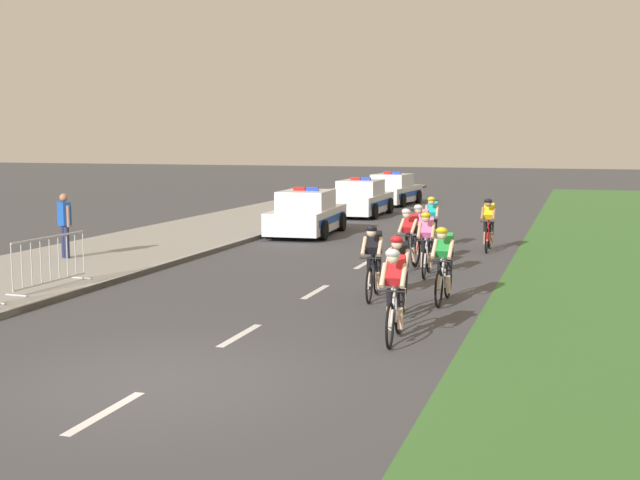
{
  "coord_description": "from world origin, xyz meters",
  "views": [
    {
      "loc": [
        5.25,
        -9.45,
        3.22
      ],
      "look_at": [
        0.09,
        6.69,
        1.1
      ],
      "focal_mm": 46.07,
      "sensor_mm": 36.0,
      "label": 1
    }
  ],
  "objects_px": {
    "cyclist_fourth": "(373,260)",
    "cyclist_eighth": "(488,224)",
    "cyclist_third": "(444,263)",
    "cyclist_lead": "(395,293)",
    "police_car_nearest": "(307,214)",
    "spectator_closest": "(65,221)",
    "police_car_second": "(361,199)",
    "police_car_third": "(393,191)",
    "cyclist_fifth": "(427,243)",
    "cyclist_second": "(399,275)",
    "cyclist_seventh": "(421,232)",
    "cyclist_ninth": "(432,221)",
    "cyclist_sixth": "(409,238)",
    "crowd_barrier_middle": "(50,262)"
  },
  "relations": [
    {
      "from": "cyclist_fourth",
      "to": "cyclist_eighth",
      "type": "distance_m",
      "value": 7.94
    },
    {
      "from": "cyclist_third",
      "to": "cyclist_lead",
      "type": "bearing_deg",
      "value": -94.25
    },
    {
      "from": "police_car_nearest",
      "to": "spectator_closest",
      "type": "relative_size",
      "value": 2.69
    },
    {
      "from": "police_car_second",
      "to": "police_car_third",
      "type": "height_order",
      "value": "same"
    },
    {
      "from": "cyclist_fourth",
      "to": "cyclist_eighth",
      "type": "xyz_separation_m",
      "value": [
        1.42,
        7.81,
        0.0
      ]
    },
    {
      "from": "cyclist_lead",
      "to": "cyclist_fifth",
      "type": "bearing_deg",
      "value": 95.85
    },
    {
      "from": "cyclist_third",
      "to": "police_car_nearest",
      "type": "relative_size",
      "value": 0.38
    },
    {
      "from": "cyclist_fifth",
      "to": "cyclist_second",
      "type": "bearing_deg",
      "value": -85.72
    },
    {
      "from": "cyclist_fifth",
      "to": "cyclist_seventh",
      "type": "bearing_deg",
      "value": 104.42
    },
    {
      "from": "police_car_second",
      "to": "cyclist_ninth",
      "type": "bearing_deg",
      "value": -63.37
    },
    {
      "from": "cyclist_ninth",
      "to": "police_car_second",
      "type": "height_order",
      "value": "police_car_second"
    },
    {
      "from": "spectator_closest",
      "to": "cyclist_third",
      "type": "bearing_deg",
      "value": -12.54
    },
    {
      "from": "cyclist_second",
      "to": "cyclist_fourth",
      "type": "xyz_separation_m",
      "value": [
        -0.87,
        1.6,
        0.0
      ]
    },
    {
      "from": "cyclist_eighth",
      "to": "police_car_second",
      "type": "xyz_separation_m",
      "value": [
        -6.21,
        9.28,
        -0.11
      ]
    },
    {
      "from": "cyclist_fifth",
      "to": "cyclist_ninth",
      "type": "relative_size",
      "value": 1.0
    },
    {
      "from": "police_car_third",
      "to": "cyclist_sixth",
      "type": "bearing_deg",
      "value": -76.12
    },
    {
      "from": "cyclist_sixth",
      "to": "police_car_third",
      "type": "xyz_separation_m",
      "value": [
        -4.74,
        19.19,
        -0.11
      ]
    },
    {
      "from": "cyclist_lead",
      "to": "cyclist_ninth",
      "type": "xyz_separation_m",
      "value": [
        -1.39,
        11.26,
        0.0
      ]
    },
    {
      "from": "cyclist_third",
      "to": "cyclist_seventh",
      "type": "height_order",
      "value": "same"
    },
    {
      "from": "cyclist_lead",
      "to": "police_car_third",
      "type": "xyz_separation_m",
      "value": [
        -5.95,
        26.29,
        -0.11
      ]
    },
    {
      "from": "cyclist_second",
      "to": "police_car_nearest",
      "type": "bearing_deg",
      "value": 115.93
    },
    {
      "from": "cyclist_third",
      "to": "spectator_closest",
      "type": "bearing_deg",
      "value": 167.46
    },
    {
      "from": "cyclist_second",
      "to": "police_car_third",
      "type": "xyz_separation_m",
      "value": [
        -5.65,
        24.62,
        -0.11
      ]
    },
    {
      "from": "crowd_barrier_middle",
      "to": "spectator_closest",
      "type": "relative_size",
      "value": 1.39
    },
    {
      "from": "cyclist_eighth",
      "to": "cyclist_lead",
      "type": "bearing_deg",
      "value": -91.32
    },
    {
      "from": "cyclist_fifth",
      "to": "police_car_second",
      "type": "height_order",
      "value": "police_car_second"
    },
    {
      "from": "cyclist_fourth",
      "to": "cyclist_fifth",
      "type": "height_order",
      "value": "same"
    },
    {
      "from": "cyclist_eighth",
      "to": "police_car_nearest",
      "type": "relative_size",
      "value": 0.38
    },
    {
      "from": "cyclist_third",
      "to": "cyclist_sixth",
      "type": "xyz_separation_m",
      "value": [
        -1.46,
        3.82,
        0.0
      ]
    },
    {
      "from": "cyclist_eighth",
      "to": "police_car_third",
      "type": "height_order",
      "value": "police_car_third"
    },
    {
      "from": "cyclist_third",
      "to": "cyclist_eighth",
      "type": "xyz_separation_m",
      "value": [
        0.01,
        7.79,
        0.0
      ]
    },
    {
      "from": "cyclist_third",
      "to": "cyclist_seventh",
      "type": "distance_m",
      "value": 5.27
    },
    {
      "from": "cyclist_third",
      "to": "crowd_barrier_middle",
      "type": "bearing_deg",
      "value": -169.76
    },
    {
      "from": "cyclist_sixth",
      "to": "cyclist_seventh",
      "type": "bearing_deg",
      "value": 88.1
    },
    {
      "from": "cyclist_fifth",
      "to": "cyclist_sixth",
      "type": "height_order",
      "value": "same"
    },
    {
      "from": "cyclist_eighth",
      "to": "cyclist_fourth",
      "type": "bearing_deg",
      "value": -100.32
    },
    {
      "from": "police_car_nearest",
      "to": "crowd_barrier_middle",
      "type": "xyz_separation_m",
      "value": [
        -1.77,
        -11.44,
        -0.03
      ]
    },
    {
      "from": "spectator_closest",
      "to": "cyclist_sixth",
      "type": "bearing_deg",
      "value": 10.1
    },
    {
      "from": "cyclist_fifth",
      "to": "crowd_barrier_middle",
      "type": "bearing_deg",
      "value": -147.63
    },
    {
      "from": "cyclist_third",
      "to": "police_car_second",
      "type": "distance_m",
      "value": 18.16
    },
    {
      "from": "cyclist_fourth",
      "to": "police_car_third",
      "type": "height_order",
      "value": "police_car_third"
    },
    {
      "from": "spectator_closest",
      "to": "police_car_second",
      "type": "bearing_deg",
      "value": 74.94
    },
    {
      "from": "cyclist_lead",
      "to": "spectator_closest",
      "type": "relative_size",
      "value": 1.03
    },
    {
      "from": "cyclist_eighth",
      "to": "spectator_closest",
      "type": "xyz_separation_m",
      "value": [
        -10.19,
        -5.53,
        0.3
      ]
    },
    {
      "from": "cyclist_third",
      "to": "cyclist_fourth",
      "type": "relative_size",
      "value": 1.0
    },
    {
      "from": "cyclist_third",
      "to": "cyclist_sixth",
      "type": "bearing_deg",
      "value": 110.9
    },
    {
      "from": "cyclist_fourth",
      "to": "cyclist_second",
      "type": "bearing_deg",
      "value": -61.48
    },
    {
      "from": "cyclist_eighth",
      "to": "spectator_closest",
      "type": "bearing_deg",
      "value": -151.53
    },
    {
      "from": "cyclist_sixth",
      "to": "police_car_third",
      "type": "bearing_deg",
      "value": 103.88
    },
    {
      "from": "cyclist_second",
      "to": "cyclist_seventh",
      "type": "xyz_separation_m",
      "value": [
        -0.87,
        6.7,
        0.0
      ]
    }
  ]
}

